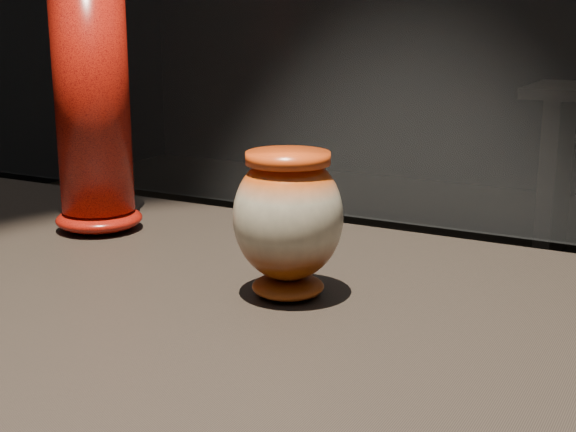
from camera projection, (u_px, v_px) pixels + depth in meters
name	position (u px, v px, depth m)	size (l,w,h in m)	color
main_vase	(288.00, 219.00, 0.97)	(0.14, 0.14, 0.18)	#6B2B09
tall_vase	(92.00, 98.00, 1.24)	(0.15, 0.15, 0.44)	red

